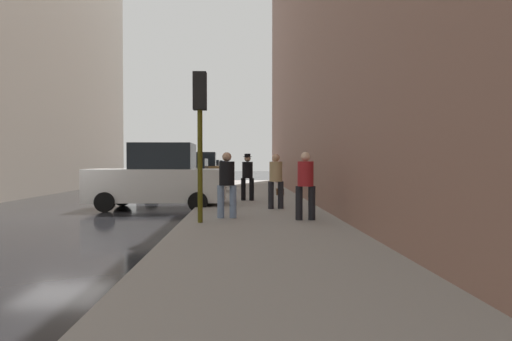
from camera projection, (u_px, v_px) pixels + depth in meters
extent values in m
plane|color=black|center=(64.00, 214.00, 12.32)|extent=(120.00, 120.00, 0.00)
cube|color=gray|center=(258.00, 211.00, 12.54)|extent=(4.00, 40.00, 0.15)
cube|color=silver|center=(158.00, 185.00, 13.77)|extent=(4.62, 1.89, 1.10)
cube|color=black|center=(163.00, 157.00, 13.76)|extent=(2.09, 1.59, 0.90)
cylinder|color=black|center=(122.00, 197.00, 14.66)|extent=(0.64, 0.23, 0.64)
cylinder|color=black|center=(105.00, 202.00, 12.82)|extent=(0.64, 0.23, 0.64)
cylinder|color=black|center=(204.00, 197.00, 14.74)|extent=(0.64, 0.23, 0.64)
cylinder|color=black|center=(198.00, 202.00, 12.90)|extent=(0.64, 0.23, 0.64)
cube|color=#B7BABF|center=(184.00, 181.00, 19.92)|extent=(4.24, 1.94, 0.84)
cube|color=black|center=(188.00, 166.00, 19.91)|extent=(1.93, 1.61, 0.70)
cylinder|color=black|center=(160.00, 187.00, 20.83)|extent=(0.65, 0.24, 0.64)
cylinder|color=black|center=(152.00, 189.00, 18.99)|extent=(0.65, 0.24, 0.64)
cylinder|color=black|center=(213.00, 187.00, 20.87)|extent=(0.65, 0.24, 0.64)
cylinder|color=black|center=(209.00, 189.00, 19.03)|extent=(0.65, 0.24, 0.64)
cube|color=brown|center=(197.00, 174.00, 25.71)|extent=(4.64, 1.95, 1.10)
cube|color=black|center=(200.00, 159.00, 25.70)|extent=(2.11, 1.61, 0.90)
cylinder|color=black|center=(175.00, 182.00, 26.54)|extent=(0.64, 0.23, 0.64)
cylinder|color=black|center=(171.00, 183.00, 24.71)|extent=(0.64, 0.23, 0.64)
cylinder|color=black|center=(220.00, 181.00, 26.72)|extent=(0.64, 0.23, 0.64)
cylinder|color=black|center=(219.00, 183.00, 24.89)|extent=(0.64, 0.23, 0.64)
cube|color=#B2191E|center=(205.00, 174.00, 31.51)|extent=(4.22, 1.88, 0.84)
cube|color=black|center=(207.00, 164.00, 31.50)|extent=(1.90, 1.58, 0.70)
cylinder|color=black|center=(189.00, 178.00, 32.37)|extent=(0.64, 0.23, 0.64)
cylinder|color=black|center=(186.00, 179.00, 30.53)|extent=(0.64, 0.23, 0.64)
cylinder|color=black|center=(223.00, 178.00, 32.49)|extent=(0.64, 0.23, 0.64)
cylinder|color=black|center=(222.00, 179.00, 30.66)|extent=(0.64, 0.23, 0.64)
cube|color=navy|center=(211.00, 172.00, 37.98)|extent=(4.21, 1.87, 0.84)
cube|color=black|center=(213.00, 164.00, 37.98)|extent=(1.90, 1.58, 0.70)
cylinder|color=black|center=(198.00, 176.00, 38.85)|extent=(0.64, 0.22, 0.64)
cylinder|color=black|center=(196.00, 176.00, 37.01)|extent=(0.64, 0.22, 0.64)
cylinder|color=black|center=(226.00, 175.00, 38.97)|extent=(0.64, 0.22, 0.64)
cylinder|color=black|center=(225.00, 176.00, 37.13)|extent=(0.64, 0.22, 0.64)
cube|color=slate|center=(216.00, 171.00, 44.56)|extent=(4.24, 1.93, 0.84)
cube|color=black|center=(217.00, 164.00, 44.56)|extent=(1.92, 1.60, 0.70)
cylinder|color=black|center=(204.00, 174.00, 45.41)|extent=(0.64, 0.23, 0.64)
cylinder|color=black|center=(203.00, 174.00, 43.57)|extent=(0.64, 0.23, 0.64)
cylinder|color=black|center=(228.00, 174.00, 45.57)|extent=(0.64, 0.23, 0.64)
cylinder|color=black|center=(228.00, 174.00, 43.73)|extent=(0.64, 0.23, 0.64)
cylinder|color=red|center=(214.00, 193.00, 15.01)|extent=(0.22, 0.22, 0.55)
sphere|color=red|center=(214.00, 185.00, 15.00)|extent=(0.20, 0.20, 0.20)
cylinder|color=red|center=(209.00, 193.00, 15.00)|extent=(0.10, 0.09, 0.09)
cylinder|color=red|center=(218.00, 193.00, 15.01)|extent=(0.10, 0.09, 0.09)
cylinder|color=#514C0F|center=(200.00, 148.00, 9.54)|extent=(0.12, 0.12, 3.60)
cube|color=black|center=(200.00, 91.00, 9.52)|extent=(0.32, 0.24, 0.90)
sphere|color=red|center=(200.00, 80.00, 9.64)|extent=(0.14, 0.14, 0.14)
sphere|color=yellow|center=(200.00, 92.00, 9.65)|extent=(0.14, 0.14, 0.14)
sphere|color=green|center=(200.00, 104.00, 9.65)|extent=(0.14, 0.14, 0.14)
cylinder|color=black|center=(271.00, 195.00, 12.42)|extent=(0.21, 0.21, 0.85)
cylinder|color=black|center=(281.00, 195.00, 12.50)|extent=(0.21, 0.21, 0.85)
cylinder|color=tan|center=(276.00, 172.00, 12.45)|extent=(0.48, 0.48, 0.62)
sphere|color=tan|center=(276.00, 158.00, 12.44)|extent=(0.24, 0.24, 0.24)
cylinder|color=black|center=(299.00, 203.00, 10.01)|extent=(0.18, 0.18, 0.85)
cylinder|color=black|center=(312.00, 203.00, 10.01)|extent=(0.18, 0.18, 0.85)
cylinder|color=#A51E23|center=(305.00, 174.00, 10.00)|extent=(0.41, 0.41, 0.62)
sphere|color=beige|center=(306.00, 157.00, 9.99)|extent=(0.24, 0.24, 0.24)
cylinder|color=black|center=(252.00, 189.00, 15.13)|extent=(0.21, 0.21, 0.85)
cylinder|color=black|center=(243.00, 189.00, 15.18)|extent=(0.21, 0.21, 0.85)
cylinder|color=black|center=(247.00, 170.00, 15.14)|extent=(0.47, 0.47, 0.62)
sphere|color=tan|center=(247.00, 159.00, 15.13)|extent=(0.24, 0.24, 0.24)
cylinder|color=black|center=(247.00, 157.00, 15.13)|extent=(0.34, 0.34, 0.02)
cylinder|color=black|center=(247.00, 155.00, 15.13)|extent=(0.23, 0.23, 0.11)
cylinder|color=#728CB2|center=(221.00, 202.00, 10.37)|extent=(0.19, 0.19, 0.85)
cylinder|color=#728CB2|center=(233.00, 202.00, 10.37)|extent=(0.19, 0.19, 0.85)
cylinder|color=black|center=(227.00, 173.00, 10.36)|extent=(0.41, 0.41, 0.62)
sphere|color=tan|center=(227.00, 157.00, 10.35)|extent=(0.24, 0.24, 0.24)
cube|color=#472D19|center=(280.00, 192.00, 17.76)|extent=(0.32, 0.44, 0.28)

